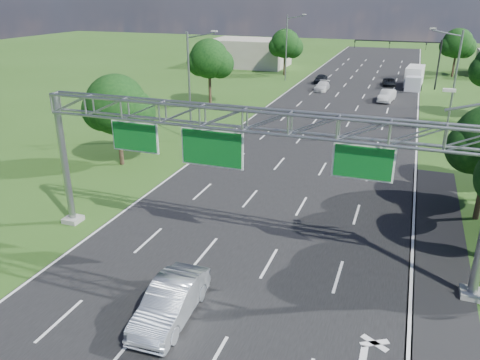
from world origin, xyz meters
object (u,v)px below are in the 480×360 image
at_px(silver_sedan, 171,302).
at_px(box_truck, 414,78).
at_px(sign_gantry, 246,132).
at_px(traffic_signal, 414,52).

height_order(silver_sedan, box_truck, box_truck).
height_order(sign_gantry, silver_sedan, sign_gantry).
distance_m(traffic_signal, silver_sedan, 59.90).
xyz_separation_m(traffic_signal, silver_sedan, (-8.42, -59.15, -4.33)).
relative_size(silver_sedan, box_truck, 0.64).
distance_m(sign_gantry, traffic_signal, 53.51).
bearing_deg(silver_sedan, sign_gantry, 75.53).
bearing_deg(sign_gantry, silver_sedan, -101.69).
xyz_separation_m(sign_gantry, box_truck, (7.67, 53.92, -5.48)).
height_order(sign_gantry, traffic_signal, sign_gantry).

